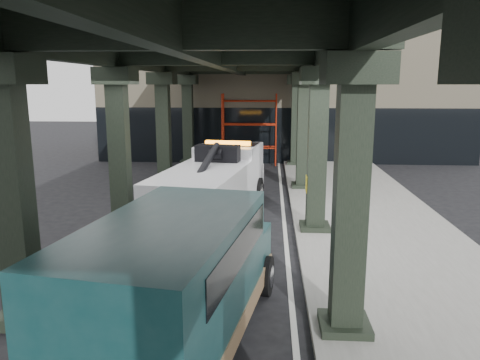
% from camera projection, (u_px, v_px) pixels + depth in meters
% --- Properties ---
extents(ground, '(90.00, 90.00, 0.00)m').
position_uv_depth(ground, '(224.00, 254.00, 12.62)').
color(ground, black).
rests_on(ground, ground).
extents(sidewalk, '(5.00, 40.00, 0.15)m').
position_uv_depth(sidewalk, '(377.00, 232.00, 14.27)').
color(sidewalk, gray).
rests_on(sidewalk, ground).
extents(lane_stripe, '(0.12, 38.00, 0.01)m').
position_uv_depth(lane_stripe, '(285.00, 232.00, 14.47)').
color(lane_stripe, silver).
rests_on(lane_stripe, ground).
extents(viaduct, '(7.40, 32.00, 6.40)m').
position_uv_depth(viaduct, '(216.00, 51.00, 13.51)').
color(viaduct, black).
rests_on(viaduct, ground).
extents(building, '(22.00, 10.00, 8.00)m').
position_uv_depth(building, '(283.00, 92.00, 31.24)').
color(building, '#C6B793').
rests_on(building, ground).
extents(scaffolding, '(3.08, 0.88, 4.00)m').
position_uv_depth(scaffolding, '(249.00, 127.00, 26.52)').
color(scaffolding, '#B8260E').
rests_on(scaffolding, ground).
extents(tow_truck, '(3.33, 8.11, 2.59)m').
position_uv_depth(tow_truck, '(215.00, 182.00, 15.86)').
color(tow_truck, black).
rests_on(tow_truck, ground).
extents(towed_van, '(3.21, 6.25, 2.42)m').
position_uv_depth(towed_van, '(177.00, 279.00, 7.82)').
color(towed_van, '#0F3538').
rests_on(towed_van, ground).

